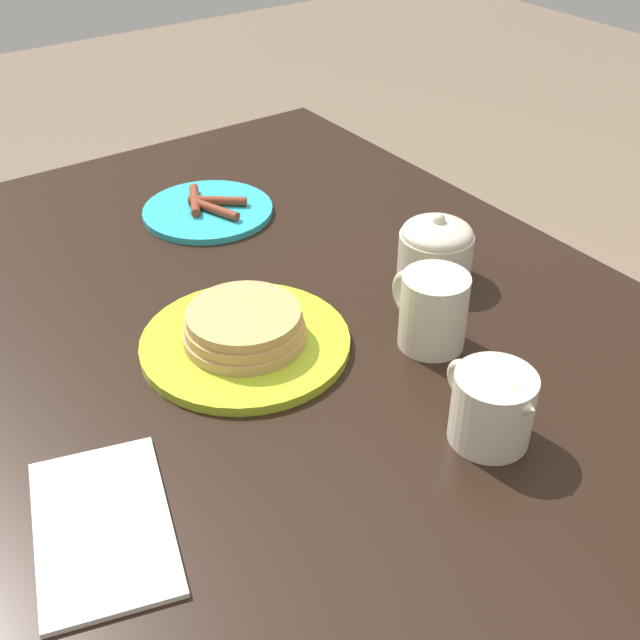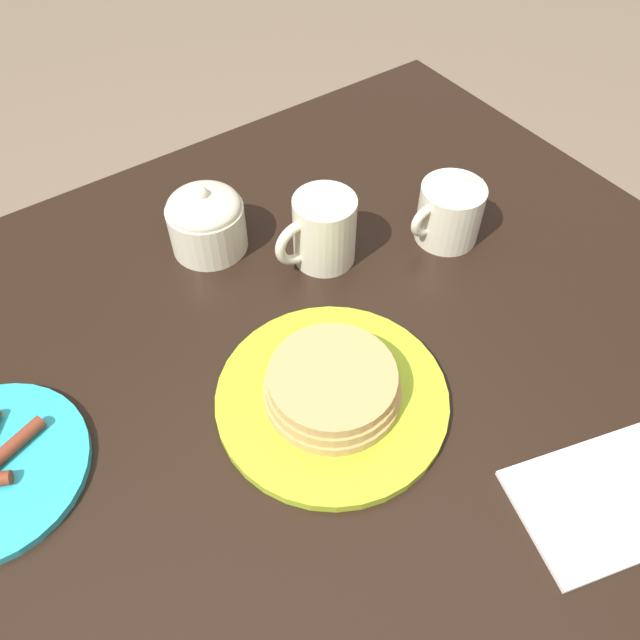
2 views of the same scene
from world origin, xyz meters
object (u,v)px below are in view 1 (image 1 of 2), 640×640
coffee_mug (432,309)px  napkin (103,526)px  creamer_pitcher (493,407)px  pancake_plate (245,334)px  side_plate_bacon (208,210)px  sugar_bowl (436,249)px

coffee_mug → napkin: coffee_mug is taller
creamer_pitcher → napkin: bearing=72.7°
pancake_plate → side_plate_bacon: bearing=-21.3°
sugar_bowl → napkin: bearing=105.9°
sugar_bowl → coffee_mug: bearing=136.2°
coffee_mug → napkin: bearing=95.9°
creamer_pitcher → sugar_bowl: bearing=-31.4°
coffee_mug → creamer_pitcher: bearing=159.4°
napkin → creamer_pitcher: bearing=-107.3°
pancake_plate → creamer_pitcher: (-0.28, -0.13, 0.02)m
side_plate_bacon → napkin: 0.62m
pancake_plate → napkin: pancake_plate is taller
coffee_mug → creamer_pitcher: size_ratio=0.92×
side_plate_bacon → sugar_bowl: sugar_bowl is taller
sugar_bowl → napkin: 0.56m
sugar_bowl → napkin: (-0.15, 0.54, -0.04)m
coffee_mug → sugar_bowl: (0.11, -0.10, -0.00)m
side_plate_bacon → napkin: bearing=142.5°
coffee_mug → side_plate_bacon: bearing=7.3°
napkin → pancake_plate: bearing=-56.7°
napkin → sugar_bowl: bearing=-74.1°
pancake_plate → sugar_bowl: bearing=-91.9°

